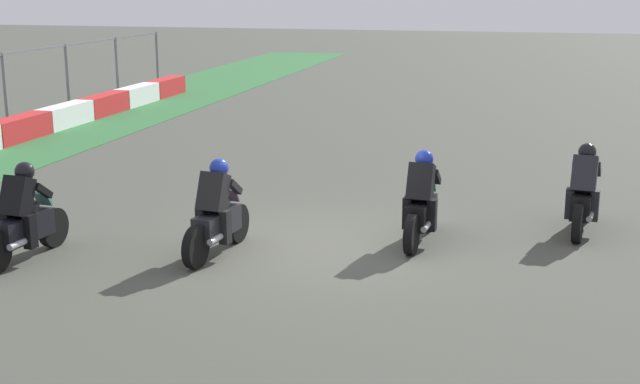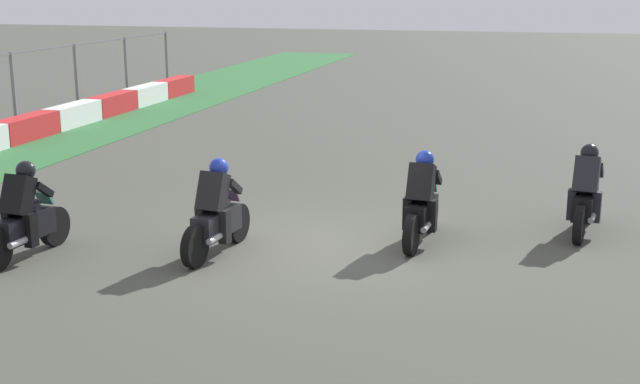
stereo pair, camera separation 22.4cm
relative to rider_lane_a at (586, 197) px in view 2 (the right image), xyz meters
name	(u,v)px [view 2 (the right image)]	position (x,y,z in m)	size (l,w,h in m)	color
ground_plane	(323,246)	(-1.91, 4.07, -0.62)	(120.00, 120.00, 0.00)	#47483F
rider_lane_a	(586,197)	(0.00, 0.00, 0.00)	(2.04, 0.59, 1.51)	black
rider_lane_b	(422,205)	(-1.28, 2.58, 0.00)	(2.04, 0.55, 1.51)	black
rider_lane_c	(217,215)	(-2.74, 5.56, 0.00)	(2.04, 0.57, 1.51)	black
rider_lane_d	(24,219)	(-3.71, 8.32, 0.00)	(2.04, 0.56, 1.51)	black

